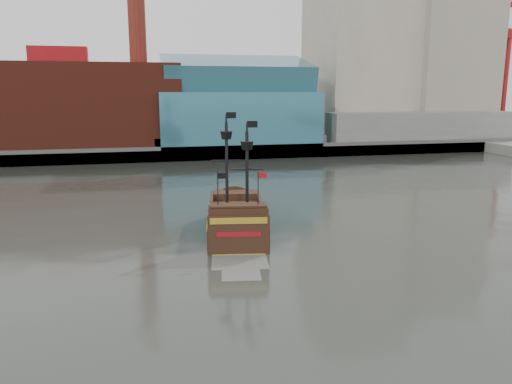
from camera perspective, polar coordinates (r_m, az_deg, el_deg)
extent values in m
plane|color=#242622|center=(29.99, 5.20, -12.58)|extent=(400.00, 400.00, 0.00)
cube|color=slate|center=(118.78, -9.07, 5.91)|extent=(220.00, 60.00, 2.00)
cube|color=#4C4C49|center=(89.53, -7.60, 4.37)|extent=(220.00, 1.00, 2.60)
cube|color=maroon|center=(98.83, -21.28, 9.13)|extent=(42.00, 18.00, 15.00)
cube|color=#2F6C7E|center=(97.90, -2.26, 8.41)|extent=(30.00, 16.00, 10.00)
cube|color=#BBAF9A|center=(117.36, 11.89, 17.49)|extent=(20.00, 22.00, 46.00)
cube|color=gray|center=(122.23, 20.57, 14.89)|extent=(18.00, 18.00, 38.00)
cube|color=#BBAF9A|center=(137.21, 12.76, 17.81)|extent=(24.00, 20.00, 52.00)
cube|color=slate|center=(108.34, 18.48, 7.07)|extent=(40.00, 6.00, 6.00)
cylinder|color=maroon|center=(101.16, -13.55, 20.15)|extent=(3.20, 3.20, 22.00)
cube|color=#2F6C7E|center=(97.80, -2.29, 13.10)|extent=(28.00, 14.94, 8.78)
cube|color=slate|center=(138.83, 25.60, 6.76)|extent=(4.00, 4.00, 3.00)
cylinder|color=maroon|center=(138.67, 26.13, 12.73)|extent=(1.40, 1.40, 32.00)
cube|color=maroon|center=(138.26, 25.68, 19.04)|extent=(5.00, 2.50, 2.50)
cube|color=slate|center=(152.87, 26.20, 7.04)|extent=(4.00, 4.00, 3.00)
cylinder|color=maroon|center=(152.65, 26.58, 11.34)|extent=(1.40, 1.40, 26.00)
cube|color=maroon|center=(151.46, 26.10, 15.95)|extent=(5.00, 2.50, 2.50)
cube|color=black|center=(43.69, -2.26, -3.97)|extent=(6.59, 12.11, 2.49)
cube|color=#4D361C|center=(43.34, -2.27, -2.20)|extent=(5.93, 10.90, 0.29)
cube|color=black|center=(47.75, -2.45, -0.51)|extent=(4.39, 2.93, 0.96)
cube|color=black|center=(38.34, -2.04, -2.92)|extent=(4.74, 2.25, 1.72)
cube|color=black|center=(37.90, -1.98, -5.49)|extent=(4.67, 1.00, 3.83)
cube|color=#A98B20|center=(37.36, -1.99, -3.30)|extent=(4.26, 0.78, 0.48)
cube|color=maroon|center=(37.64, -1.98, -4.85)|extent=(3.32, 0.62, 0.38)
cylinder|color=black|center=(44.00, -3.37, 3.14)|extent=(0.31, 0.31, 7.47)
cylinder|color=black|center=(40.97, -1.03, 2.13)|extent=(0.31, 0.31, 6.89)
cone|color=black|center=(43.70, -3.41, 6.49)|extent=(1.21, 1.21, 0.67)
cone|color=black|center=(40.66, -1.04, 5.33)|extent=(1.21, 1.21, 0.67)
cube|color=black|center=(43.59, -2.86, 8.76)|extent=(0.85, 0.17, 0.53)
cube|color=black|center=(40.54, -0.43, 7.75)|extent=(0.85, 0.17, 0.53)
cube|color=gray|center=(36.73, -1.88, -7.92)|extent=(4.58, 4.06, 0.02)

